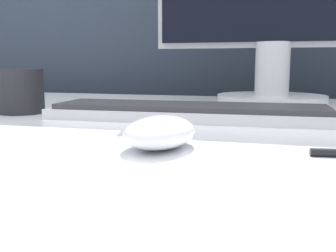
# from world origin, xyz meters

# --- Properties ---
(partition_panel) EXTENTS (5.00, 0.03, 1.47)m
(partition_panel) POSITION_xyz_m (0.00, 0.67, 0.74)
(partition_panel) COLOR #333D4C
(partition_panel) RESTS_ON ground_plane
(computer_mouse_near) EXTENTS (0.08, 0.11, 0.03)m
(computer_mouse_near) POSITION_xyz_m (0.07, -0.13, 0.74)
(computer_mouse_near) COLOR white
(computer_mouse_near) RESTS_ON desk
(keyboard) EXTENTS (0.45, 0.13, 0.02)m
(keyboard) POSITION_xyz_m (0.06, 0.08, 0.73)
(keyboard) COLOR silver
(keyboard) RESTS_ON desk
(mug) EXTENTS (0.08, 0.08, 0.08)m
(mug) POSITION_xyz_m (-0.25, 0.08, 0.76)
(mug) COLOR #232328
(mug) RESTS_ON desk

